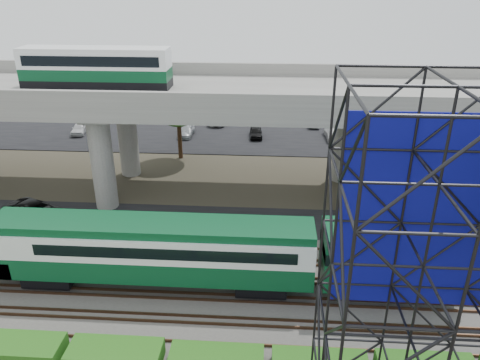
{
  "coord_description": "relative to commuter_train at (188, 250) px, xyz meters",
  "views": [
    {
      "loc": [
        3.31,
        -21.29,
        17.94
      ],
      "look_at": [
        1.46,
        6.0,
        5.69
      ],
      "focal_mm": 35.0,
      "sensor_mm": 36.0,
      "label": 1
    }
  ],
  "objects": [
    {
      "name": "ground",
      "position": [
        1.36,
        -2.0,
        -2.88
      ],
      "size": [
        140.0,
        140.0,
        0.0
      ],
      "primitive_type": "plane",
      "color": "#474233",
      "rests_on": "ground"
    },
    {
      "name": "ballast_bed",
      "position": [
        1.36,
        0.0,
        -2.78
      ],
      "size": [
        90.0,
        12.0,
        0.2
      ],
      "primitive_type": "cube",
      "color": "slate",
      "rests_on": "ground"
    },
    {
      "name": "service_road",
      "position": [
        1.36,
        8.5,
        -2.84
      ],
      "size": [
        90.0,
        5.0,
        0.08
      ],
      "primitive_type": "cube",
      "color": "black",
      "rests_on": "ground"
    },
    {
      "name": "parking_lot",
      "position": [
        1.36,
        32.0,
        -2.84
      ],
      "size": [
        90.0,
        18.0,
        0.08
      ],
      "primitive_type": "cube",
      "color": "black",
      "rests_on": "ground"
    },
    {
      "name": "harbor_water",
      "position": [
        1.36,
        54.0,
        -2.87
      ],
      "size": [
        140.0,
        40.0,
        0.03
      ],
      "primitive_type": "cube",
      "color": "#405669",
      "rests_on": "ground"
    },
    {
      "name": "rail_tracks",
      "position": [
        1.36,
        -0.0,
        -2.6
      ],
      "size": [
        90.0,
        9.52,
        0.16
      ],
      "color": "#472D1E",
      "rests_on": "ballast_bed"
    },
    {
      "name": "commuter_train",
      "position": [
        0.0,
        0.0,
        0.0
      ],
      "size": [
        29.3,
        3.06,
        4.3
      ],
      "color": "black",
      "rests_on": "rail_tracks"
    },
    {
      "name": "overpass",
      "position": [
        0.56,
        14.0,
        5.33
      ],
      "size": [
        80.0,
        12.0,
        12.4
      ],
      "color": "#9E9B93",
      "rests_on": "ground"
    },
    {
      "name": "scaffold_tower",
      "position": [
        11.36,
        -9.98,
        4.59
      ],
      "size": [
        9.36,
        6.36,
        15.0
      ],
      "color": "black",
      "rests_on": "ground"
    },
    {
      "name": "trees",
      "position": [
        -3.31,
        14.17,
        2.69
      ],
      "size": [
        40.94,
        16.94,
        7.69
      ],
      "color": "#382314",
      "rests_on": "ground"
    },
    {
      "name": "suv",
      "position": [
        -13.29,
        7.64,
        -2.04
      ],
      "size": [
        6.06,
        4.51,
        1.53
      ],
      "primitive_type": "imported",
      "rotation": [
        0.0,
        0.0,
        1.16
      ],
      "color": "black",
      "rests_on": "service_road"
    },
    {
      "name": "parked_cars",
      "position": [
        2.05,
        31.57,
        -2.19
      ],
      "size": [
        38.89,
        9.56,
        1.31
      ],
      "color": "silver",
      "rests_on": "parking_lot"
    }
  ]
}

